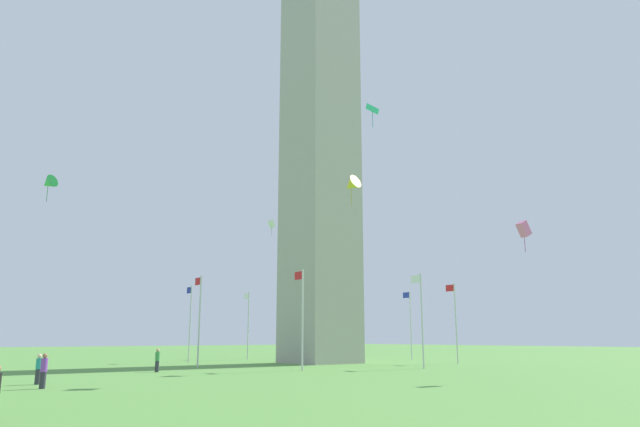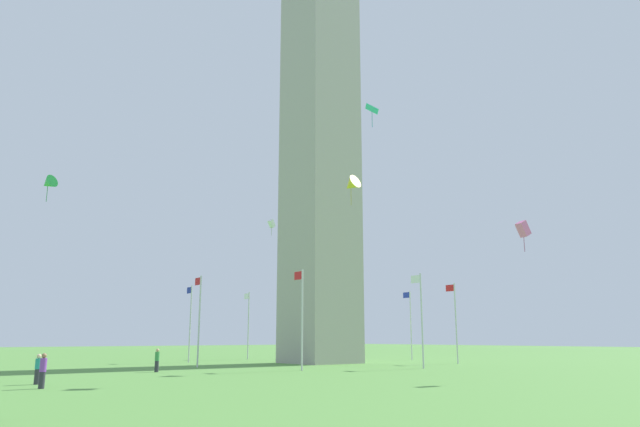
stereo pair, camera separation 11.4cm
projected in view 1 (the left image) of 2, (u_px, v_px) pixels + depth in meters
name	position (u px, v px, depth m)	size (l,w,h in m)	color
ground_plane	(320.00, 363.00, 57.30)	(260.00, 260.00, 0.00)	#548C3D
obelisk_monument	(320.00, 93.00, 63.24)	(6.26, 6.26, 56.92)	#A8A399
flagpole_n	(248.00, 322.00, 68.35)	(1.12, 0.14, 7.74)	silver
flagpole_ne	(190.00, 320.00, 59.56)	(1.12, 0.14, 7.74)	silver
flagpole_e	(199.00, 316.00, 49.99)	(1.12, 0.14, 7.74)	silver
flagpole_se	(302.00, 314.00, 45.25)	(1.12, 0.14, 7.74)	silver
flagpole_s	(421.00, 315.00, 48.11)	(1.12, 0.14, 7.74)	silver
flagpole_sw	(455.00, 319.00, 56.90)	(1.12, 0.14, 7.74)	silver
flagpole_w	(410.00, 322.00, 66.47)	(1.12, 0.14, 7.74)	silver
flagpole_nw	(331.00, 323.00, 71.21)	(1.12, 0.14, 7.74)	silver
person_green_shirt	(157.00, 360.00, 42.57)	(0.32, 0.32, 1.68)	#2D2D38
person_teal_shirt	(39.00, 369.00, 31.33)	(0.32, 0.32, 1.60)	#2D2D38
person_purple_shirt	(44.00, 371.00, 28.75)	(0.32, 0.32, 1.70)	#2D2D38
kite_cyan_diamond	(372.00, 110.00, 43.29)	(1.38, 1.36, 1.69)	#33C6D1
kite_green_delta	(48.00, 183.00, 43.17)	(1.51, 1.42, 2.03)	green
kite_white_box	(272.00, 224.00, 54.47)	(0.59, 0.83, 1.54)	white
kite_yellow_delta	(351.00, 185.00, 50.27)	(1.72, 1.45, 2.63)	yellow
kite_pink_box	(524.00, 229.00, 37.12)	(0.67, 0.99, 2.02)	pink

